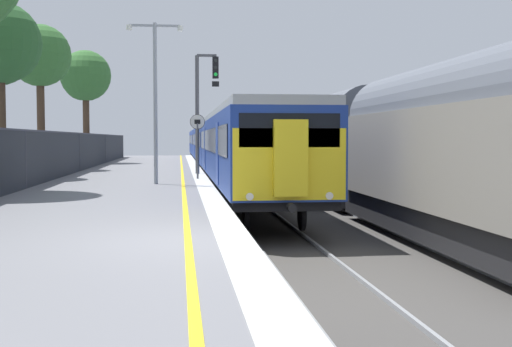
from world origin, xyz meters
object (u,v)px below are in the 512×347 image
at_px(speed_limit_sign, 197,138).
at_px(background_tree_right, 0,47).
at_px(commuter_train_at_platform, 216,144).
at_px(background_tree_left, 41,58).
at_px(platform_lamp_mid, 155,90).
at_px(background_tree_back, 85,78).
at_px(signal_gantry, 203,100).
at_px(freight_train_adjacent_track, 303,143).

bearing_deg(speed_limit_sign, background_tree_right, 167.44).
bearing_deg(commuter_train_at_platform, background_tree_left, -132.57).
height_order(platform_lamp_mid, background_tree_back, background_tree_back).
bearing_deg(speed_limit_sign, background_tree_back, 110.27).
xyz_separation_m(commuter_train_at_platform, background_tree_left, (-9.79, -10.66, 4.60)).
bearing_deg(platform_lamp_mid, commuter_train_at_platform, 81.49).
bearing_deg(background_tree_left, signal_gantry, -32.99).
height_order(freight_train_adjacent_track, background_tree_back, background_tree_back).
height_order(freight_train_adjacent_track, background_tree_right, background_tree_right).
distance_m(speed_limit_sign, background_tree_right, 9.09).
relative_size(commuter_train_at_platform, platform_lamp_mid, 11.07).
distance_m(commuter_train_at_platform, signal_gantry, 16.26).
distance_m(commuter_train_at_platform, freight_train_adjacent_track, 12.39).
height_order(commuter_train_at_platform, background_tree_right, background_tree_right).
distance_m(speed_limit_sign, background_tree_back, 20.71).
xyz_separation_m(commuter_train_at_platform, platform_lamp_mid, (-3.42, -22.83, 2.11)).
xyz_separation_m(freight_train_adjacent_track, background_tree_left, (-13.80, 1.06, 4.45)).
distance_m(commuter_train_at_platform, background_tree_back, 9.97).
xyz_separation_m(speed_limit_sign, background_tree_back, (-7.04, 19.05, 4.04)).
bearing_deg(background_tree_back, background_tree_right, -93.47).
bearing_deg(platform_lamp_mid, speed_limit_sign, 61.12).
xyz_separation_m(signal_gantry, background_tree_back, (-7.39, 15.12, 2.28)).
distance_m(background_tree_left, background_tree_right, 7.54).
height_order(speed_limit_sign, platform_lamp_mid, platform_lamp_mid).
xyz_separation_m(signal_gantry, background_tree_right, (-8.44, -2.14, 1.99)).
bearing_deg(background_tree_left, freight_train_adjacent_track, -4.40).
height_order(platform_lamp_mid, background_tree_left, background_tree_left).
bearing_deg(signal_gantry, platform_lamp_mid, -105.84).
height_order(speed_limit_sign, background_tree_right, background_tree_right).
xyz_separation_m(commuter_train_at_platform, background_tree_right, (-9.93, -18.19, 4.14)).
distance_m(signal_gantry, platform_lamp_mid, 7.05).
height_order(speed_limit_sign, background_tree_back, background_tree_back).
height_order(freight_train_adjacent_track, signal_gantry, signal_gantry).
distance_m(commuter_train_at_platform, speed_limit_sign, 20.08).
bearing_deg(background_tree_back, freight_train_adjacent_track, -39.93).
bearing_deg(signal_gantry, background_tree_left, 147.01).
distance_m(freight_train_adjacent_track, background_tree_left, 14.54).
bearing_deg(signal_gantry, speed_limit_sign, -95.15).
distance_m(signal_gantry, background_tree_right, 8.93).
distance_m(platform_lamp_mid, background_tree_left, 13.96).
relative_size(background_tree_right, background_tree_back, 0.96).
xyz_separation_m(platform_lamp_mid, background_tree_left, (-6.38, 12.17, 2.49)).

